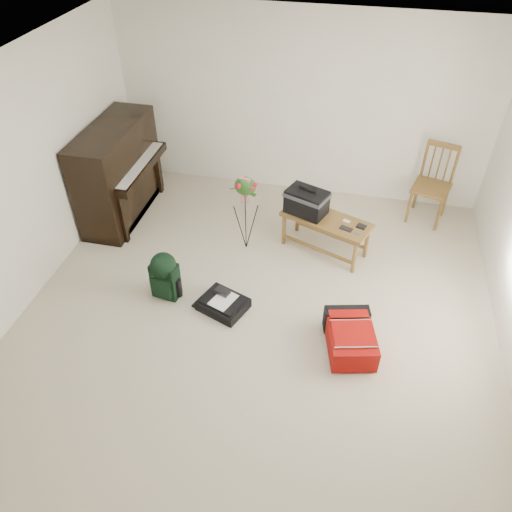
% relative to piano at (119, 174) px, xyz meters
% --- Properties ---
extents(floor, '(5.00, 5.50, 0.01)m').
position_rel_piano_xyz_m(floor, '(2.19, -1.60, -0.60)').
color(floor, '#BCB297').
rests_on(floor, ground).
extents(ceiling, '(5.00, 5.50, 0.01)m').
position_rel_piano_xyz_m(ceiling, '(2.19, -1.60, 1.90)').
color(ceiling, white).
rests_on(ceiling, wall_back).
extents(wall_back, '(5.00, 0.04, 2.50)m').
position_rel_piano_xyz_m(wall_back, '(2.19, 1.15, 0.65)').
color(wall_back, white).
rests_on(wall_back, floor).
extents(wall_left, '(0.04, 5.50, 2.50)m').
position_rel_piano_xyz_m(wall_left, '(-0.31, -1.60, 0.65)').
color(wall_left, white).
rests_on(wall_left, floor).
extents(piano, '(0.71, 1.50, 1.25)m').
position_rel_piano_xyz_m(piano, '(0.00, 0.00, 0.00)').
color(piano, black).
rests_on(piano, floor).
extents(bench, '(1.16, 0.79, 0.83)m').
position_rel_piano_xyz_m(bench, '(2.57, -0.25, -0.02)').
color(bench, olive).
rests_on(bench, floor).
extents(dining_chair, '(0.56, 0.56, 1.04)m').
position_rel_piano_xyz_m(dining_chair, '(4.00, 0.79, -0.09)').
color(dining_chair, olive).
rests_on(dining_chair, floor).
extents(red_suitcase, '(0.59, 0.75, 0.28)m').
position_rel_piano_xyz_m(red_suitcase, '(3.19, -1.69, -0.45)').
color(red_suitcase, '#B5070B').
rests_on(red_suitcase, floor).
extents(black_duffel, '(0.59, 0.54, 0.20)m').
position_rel_piano_xyz_m(black_duffel, '(1.80, -1.48, -0.53)').
color(black_duffel, black).
rests_on(black_duffel, floor).
extents(green_backpack, '(0.32, 0.29, 0.58)m').
position_rel_piano_xyz_m(green_backpack, '(1.13, -1.42, -0.28)').
color(green_backpack, black).
rests_on(green_backpack, floor).
extents(flower_stand, '(0.40, 0.40, 1.04)m').
position_rel_piano_xyz_m(flower_stand, '(1.80, -0.39, -0.09)').
color(flower_stand, black).
rests_on(flower_stand, floor).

